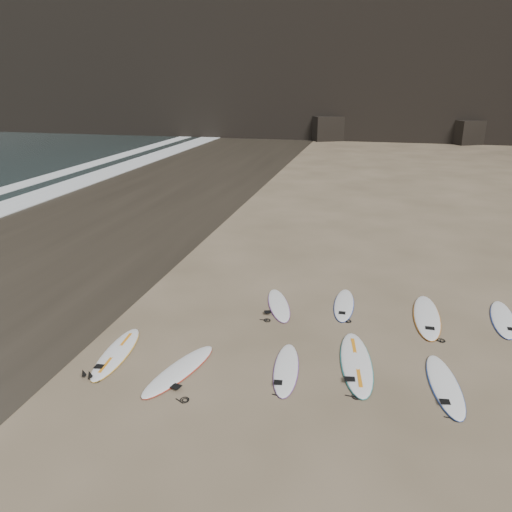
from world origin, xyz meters
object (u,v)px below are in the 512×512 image
Objects in this scene: surfboard_3 at (445,385)px; surfboard_7 at (427,316)px; surfboard_1 at (286,369)px; surfboard_6 at (344,304)px; surfboard_11 at (116,353)px; surfboard_2 at (356,362)px; surfboard_5 at (279,305)px; surfboard_0 at (179,370)px; surfboard_8 at (503,319)px.

surfboard_7 is (-0.10, 3.28, 0.01)m from surfboard_3.
surfboard_1 and surfboard_6 have the same top height.
surfboard_6 is 6.41m from surfboard_11.
surfboard_2 reaches higher than surfboard_6.
surfboard_6 is at bearing 91.12° from surfboard_2.
surfboard_7 is at bearing 40.29° from surfboard_1.
surfboard_3 reaches higher than surfboard_5.
surfboard_5 is 4.07m from surfboard_7.
surfboard_7 is 8.17m from surfboard_11.
surfboard_1 is 3.38m from surfboard_3.
surfboard_5 is at bearing -167.08° from surfboard_6.
surfboard_0 is at bearing -16.34° from surfboard_11.
surfboard_1 is 0.79× the size of surfboard_2.
surfboard_1 is 4.03m from surfboard_11.
surfboard_2 is 1.25× the size of surfboard_6.
surfboard_1 is 3.34m from surfboard_5.
surfboard_3 is 3.28m from surfboard_7.
surfboard_2 and surfboard_7 have the same top height.
surfboard_0 is 0.99× the size of surfboard_11.
surfboard_5 is at bearing 42.59° from surfboard_11.
surfboard_7 is at bearing 22.07° from surfboard_11.
surfboard_2 is at bearing 15.97° from surfboard_1.
surfboard_2 is 1.92m from surfboard_3.
surfboard_3 reaches higher than surfboard_6.
surfboard_3 is 1.08× the size of surfboard_6.
surfboard_5 is 4.77m from surfboard_11.
surfboard_7 reaches higher than surfboard_8.
surfboard_1 is at bearing -165.78° from surfboard_2.
surfboard_1 is 3.84m from surfboard_6.
surfboard_11 is at bearing -151.12° from surfboard_5.
surfboard_2 is 1.17× the size of surfboard_8.
surfboard_11 is (-5.53, -0.87, -0.01)m from surfboard_2.
surfboard_1 is at bearing -94.79° from surfboard_5.
surfboard_8 is at bearing 10.53° from surfboard_7.
surfboard_0 is 5.44m from surfboard_6.
surfboard_0 reaches higher than surfboard_8.
surfboard_5 is (-2.30, 2.64, -0.01)m from surfboard_2.
surfboard_5 is 1.87m from surfboard_6.
surfboard_11 is at bearing -175.32° from surfboard_0.
surfboard_5 is at bearing 123.31° from surfboard_2.
surfboard_5 is 0.94× the size of surfboard_8.
surfboard_11 is at bearing -178.90° from surfboard_2.
surfboard_7 is 1.15× the size of surfboard_11.
surfboard_7 is at bearing -164.50° from surfboard_8.
surfboard_3 is 0.99× the size of surfboard_11.
surfboard_7 reaches higher than surfboard_3.
surfboard_3 is 0.87× the size of surfboard_7.
surfboard_0 reaches higher than surfboard_1.
surfboard_0 is 8.74m from surfboard_8.
surfboard_3 is at bearing -57.37° from surfboard_6.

